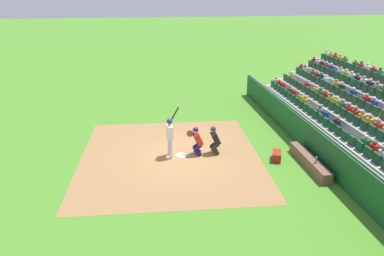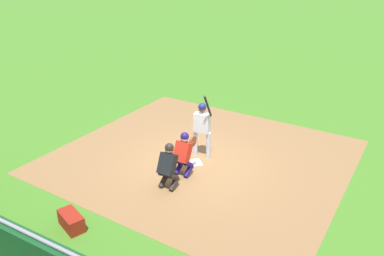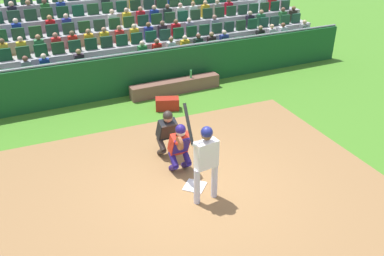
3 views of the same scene
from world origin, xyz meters
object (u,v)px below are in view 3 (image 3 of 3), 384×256
at_px(batter_at_plate, 206,156).
at_px(catcher_crouching, 180,145).
at_px(home_plate_umpire, 167,131).
at_px(dugout_bench, 176,86).
at_px(equipment_duffel_bag, 167,104).
at_px(home_plate_marker, 195,186).
at_px(water_bottle_on_bench, 191,74).

bearing_deg(batter_at_plate, catcher_crouching, -87.24).
bearing_deg(catcher_crouching, batter_at_plate, 92.76).
distance_m(home_plate_umpire, dugout_bench, 4.02).
distance_m(dugout_bench, equipment_duffel_bag, 1.33).
bearing_deg(dugout_bench, home_plate_marker, 71.06).
distance_m(catcher_crouching, dugout_bench, 4.74).
bearing_deg(water_bottle_on_bench, home_plate_marker, 65.47).
bearing_deg(batter_at_plate, equipment_duffel_bag, -102.43).
height_order(home_plate_marker, catcher_crouching, catcher_crouching).
bearing_deg(home_plate_marker, home_plate_umpire, -88.27).
height_order(home_plate_marker, home_plate_umpire, home_plate_umpire).
relative_size(water_bottle_on_bench, equipment_duffel_bag, 0.38).
height_order(home_plate_marker, water_bottle_on_bench, water_bottle_on_bench).
distance_m(catcher_crouching, home_plate_umpire, 0.78).
bearing_deg(equipment_duffel_bag, dugout_bench, -103.67).
bearing_deg(home_plate_umpire, dugout_bench, -116.30).
height_order(catcher_crouching, equipment_duffel_bag, catcher_crouching).
height_order(batter_at_plate, water_bottle_on_bench, batter_at_plate).
height_order(home_plate_marker, equipment_duffel_bag, equipment_duffel_bag).
distance_m(catcher_crouching, water_bottle_on_bench, 4.94).
height_order(home_plate_marker, batter_at_plate, batter_at_plate).
height_order(home_plate_umpire, dugout_bench, home_plate_umpire).
bearing_deg(catcher_crouching, dugout_bench, -112.27).
distance_m(home_plate_marker, home_plate_umpire, 1.60).
relative_size(home_plate_umpire, dugout_bench, 0.41).
xyz_separation_m(catcher_crouching, equipment_duffel_bag, (-1.03, -3.26, -0.53)).
height_order(catcher_crouching, home_plate_umpire, catcher_crouching).
relative_size(batter_at_plate, equipment_duffel_bag, 3.01).
xyz_separation_m(home_plate_marker, catcher_crouching, (0.06, -0.67, 0.70)).
distance_m(dugout_bench, water_bottle_on_bench, 0.67).
height_order(home_plate_umpire, water_bottle_on_bench, home_plate_umpire).
xyz_separation_m(batter_at_plate, equipment_duffel_bag, (-0.97, -4.42, -0.89)).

